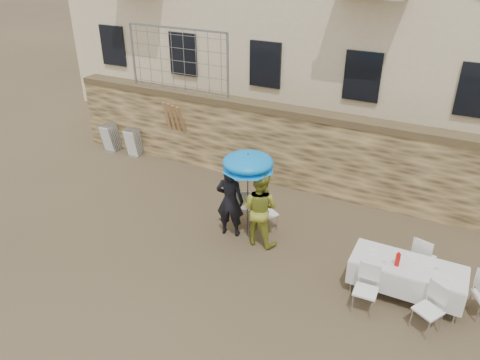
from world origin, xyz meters
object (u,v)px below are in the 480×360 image
at_px(man_suit, 230,201).
at_px(umbrella, 248,165).
at_px(woman_dress, 260,209).
at_px(couple_chair_right, 267,212).
at_px(table_chair_front_left, 366,290).
at_px(chair_stack_right, 137,140).
at_px(soda_bottle, 398,260).
at_px(table_chair_front_right, 428,309).
at_px(couple_chair_left, 241,205).
at_px(banquet_table, 408,266).
at_px(chair_stack_left, 115,135).
at_px(table_chair_back, 423,256).

height_order(man_suit, umbrella, umbrella).
bearing_deg(woman_dress, couple_chair_right, -81.64).
xyz_separation_m(umbrella, table_chair_front_left, (3.03, -1.22, -1.38)).
height_order(man_suit, chair_stack_right, man_suit).
distance_m(woman_dress, couple_chair_right, 0.69).
bearing_deg(table_chair_front_left, soda_bottle, 54.39).
height_order(couple_chair_right, chair_stack_right, couple_chair_right).
bearing_deg(chair_stack_right, table_chair_front_right, -22.04).
bearing_deg(umbrella, couple_chair_left, 131.63).
distance_m(man_suit, couple_chair_right, 0.98).
height_order(soda_bottle, table_chair_front_left, soda_bottle).
bearing_deg(banquet_table, chair_stack_right, 161.07).
distance_m(soda_bottle, chair_stack_left, 10.06).
relative_size(soda_bottle, table_chair_front_right, 0.27).
distance_m(umbrella, chair_stack_right, 5.97).
relative_size(man_suit, table_chair_back, 1.85).
distance_m(couple_chair_left, chair_stack_left, 6.08).
distance_m(umbrella, banquet_table, 3.83).
bearing_deg(woman_dress, chair_stack_left, -19.26).
distance_m(man_suit, chair_stack_left, 6.31).
distance_m(banquet_table, table_chair_back, 0.86).
xyz_separation_m(woman_dress, table_chair_front_left, (2.68, -1.12, -0.41)).
bearing_deg(chair_stack_left, woman_dress, -22.43).
xyz_separation_m(banquet_table, table_chair_front_right, (0.50, -0.75, -0.25)).
distance_m(banquet_table, chair_stack_left, 10.20).
height_order(couple_chair_left, couple_chair_right, same).
distance_m(couple_chair_left, soda_bottle, 4.00).
xyz_separation_m(soda_bottle, table_chair_front_right, (0.70, -0.60, -0.43)).
bearing_deg(man_suit, chair_stack_left, -36.48).
distance_m(table_chair_front_left, chair_stack_right, 9.06).
height_order(woman_dress, chair_stack_left, woman_dress).
bearing_deg(umbrella, table_chair_front_left, -21.86).
bearing_deg(umbrella, banquet_table, -7.32).
height_order(umbrella, table_chair_back, umbrella).
bearing_deg(man_suit, soda_bottle, 160.87).
height_order(umbrella, chair_stack_left, umbrella).
relative_size(woman_dress, table_chair_front_right, 1.86).
bearing_deg(chair_stack_left, table_chair_back, -12.65).
distance_m(woman_dress, table_chair_back, 3.53).
height_order(table_chair_front_left, table_chair_back, same).
bearing_deg(couple_chair_right, chair_stack_right, 11.82).
xyz_separation_m(couple_chair_left, table_chair_front_right, (4.53, -1.67, 0.00)).
bearing_deg(couple_chair_right, umbrella, 89.14).
xyz_separation_m(umbrella, soda_bottle, (3.43, -0.62, -0.95)).
height_order(table_chair_front_right, table_chair_back, same).
relative_size(woman_dress, couple_chair_right, 1.86).
relative_size(woman_dress, couple_chair_left, 1.86).
height_order(table_chair_back, chair_stack_right, table_chair_back).
xyz_separation_m(umbrella, couple_chair_left, (-0.40, 0.45, -1.38)).
xyz_separation_m(man_suit, chair_stack_left, (-5.70, 2.66, -0.43)).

